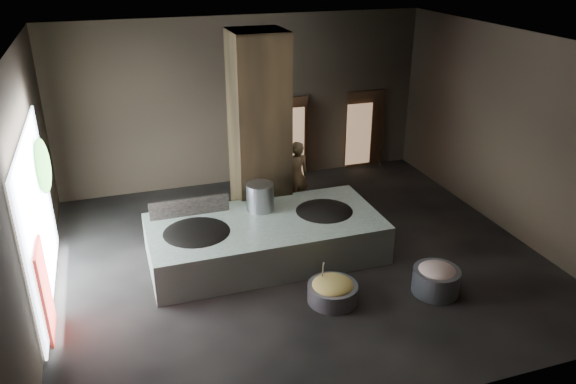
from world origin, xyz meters
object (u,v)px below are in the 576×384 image
object	(u,v)px
wok_left	(197,236)
meat_basin	(436,281)
stock_pot	(260,198)
veg_basin	(332,293)
wok_right	(324,215)
hearth_platform	(266,238)
cook	(296,176)

from	to	relation	value
wok_left	meat_basin	size ratio (longest dim) A/B	1.71
meat_basin	stock_pot	bearing A→B (deg)	132.93
stock_pot	veg_basin	xyz separation A→B (m)	(0.68, -2.53, -0.96)
wok_left	meat_basin	world-z (taller)	wok_left
wok_left	wok_right	xyz separation A→B (m)	(2.80, 0.10, 0.00)
hearth_platform	meat_basin	distance (m)	3.59
wok_left	stock_pot	size ratio (longest dim) A/B	2.42
cook	meat_basin	bearing A→B (deg)	106.15
wok_right	veg_basin	xyz separation A→B (m)	(-0.62, -2.03, -0.58)
stock_pot	meat_basin	size ratio (longest dim) A/B	0.71
wok_right	meat_basin	distance (m)	2.79
cook	meat_basin	world-z (taller)	cook
hearth_platform	veg_basin	bearing A→B (deg)	-69.92
wok_right	cook	distance (m)	1.94
hearth_platform	wok_left	xyz separation A→B (m)	(-1.45, -0.05, 0.33)
hearth_platform	cook	distance (m)	2.46
wok_left	wok_right	bearing A→B (deg)	2.05
hearth_platform	wok_left	bearing A→B (deg)	-178.18
stock_pot	veg_basin	bearing A→B (deg)	-74.96
hearth_platform	meat_basin	size ratio (longest dim) A/B	5.42
veg_basin	meat_basin	bearing A→B (deg)	-9.81
stock_pot	veg_basin	world-z (taller)	stock_pot
cook	meat_basin	xyz separation A→B (m)	(1.36, -4.31, -0.65)
wok_left	veg_basin	world-z (taller)	wok_left
stock_pot	cook	world-z (taller)	cook
stock_pot	meat_basin	bearing A→B (deg)	-47.07
veg_basin	meat_basin	world-z (taller)	meat_basin
wok_right	stock_pot	distance (m)	1.44
hearth_platform	cook	bearing A→B (deg)	55.34
wok_right	cook	size ratio (longest dim) A/B	0.80
cook	veg_basin	size ratio (longest dim) A/B	1.89
wok_left	cook	world-z (taller)	cook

